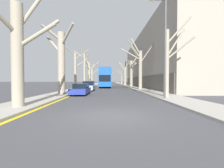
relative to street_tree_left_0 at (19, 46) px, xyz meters
name	(u,v)px	position (x,y,z in m)	size (l,w,h in m)	color
ground_plane	(109,116)	(5.20, -1.98, -3.58)	(300.00, 300.00, 0.00)	#424247
sidewalk_left	(94,84)	(-0.46, 48.02, -3.52)	(2.84, 120.00, 0.12)	#A39E93
sidewalk_right	(124,84)	(10.86, 48.02, -3.52)	(2.84, 120.00, 0.12)	#A39E93
building_facade_right	(158,62)	(17.27, 27.65, 2.54)	(10.08, 41.76, 12.26)	#9E9384
kerb_line_stripe	(98,85)	(1.13, 48.02, -3.57)	(0.24, 120.00, 0.01)	yellow
street_tree_left_0	(19,46)	(0.00, 0.00, 0.00)	(3.80, 4.69, 8.26)	gray
street_tree_left_1	(61,61)	(-0.03, 7.67, 0.17)	(3.59, 2.41, 7.33)	gray
street_tree_left_2	(76,70)	(-0.08, 15.00, -0.25)	(3.95, 2.86, 7.21)	gray
street_tree_left_3	(84,68)	(-0.01, 23.12, 0.56)	(3.63, 2.12, 8.18)	gray
street_tree_left_4	(89,73)	(0.09, 30.36, 0.07)	(4.27, 3.96, 7.65)	gray
street_tree_left_5	(92,76)	(-0.10, 38.63, -0.46)	(3.91, 1.42, 6.93)	gray
street_tree_right_0	(168,60)	(10.72, 5.15, -0.08)	(2.54, 1.12, 7.61)	gray
street_tree_right_1	(139,66)	(10.28, 16.21, 0.50)	(5.12, 3.39, 8.89)	gray
street_tree_right_2	(132,72)	(10.65, 27.04, 0.07)	(3.27, 2.11, 8.25)	gray
street_tree_right_3	(125,73)	(10.30, 38.46, 0.44)	(3.69, 4.95, 8.45)	gray
street_tree_right_4	(122,76)	(10.26, 50.83, -0.25)	(3.86, 2.45, 7.92)	gray
double_decker_bus	(105,77)	(4.39, 26.42, -1.13)	(2.58, 11.66, 4.32)	#19519E
parked_car_0	(81,89)	(1.99, 8.32, -2.98)	(1.74, 4.28, 1.25)	navy
parked_car_1	(89,86)	(1.99, 14.96, -2.88)	(1.77, 4.36, 1.49)	#9EA3AD
lamp_post	(164,44)	(9.77, 3.63, 1.10)	(1.40, 0.20, 8.42)	#4C4F54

